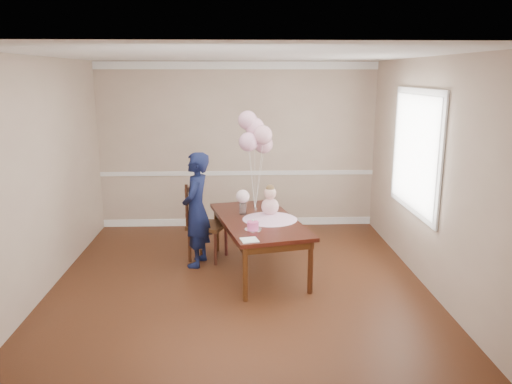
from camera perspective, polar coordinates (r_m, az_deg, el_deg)
name	(u,v)px	position (r m, az deg, el deg)	size (l,w,h in m)	color
floor	(239,286)	(6.14, -1.93, -10.69)	(4.50, 5.00, 0.00)	#34180D
ceiling	(237,55)	(5.61, -2.15, 15.38)	(4.50, 5.00, 0.02)	white
wall_back	(238,146)	(8.19, -2.12, 5.27)	(4.50, 0.02, 2.70)	tan
wall_front	(240,253)	(3.31, -1.83, -7.00)	(4.50, 0.02, 2.70)	tan
wall_left	(39,178)	(6.14, -23.52, 1.43)	(0.02, 5.00, 2.70)	tan
wall_right	(431,175)	(6.16, 19.41, 1.81)	(0.02, 5.00, 2.70)	tan
chair_rail_trim	(238,173)	(8.25, -2.09, 2.17)	(4.50, 0.02, 0.07)	white
crown_molding	(237,65)	(8.10, -2.20, 14.26)	(4.50, 0.02, 0.12)	white
baseboard_trim	(238,222)	(8.46, -2.05, -3.42)	(4.50, 0.02, 0.12)	white
window_frame	(416,152)	(6.58, 17.79, 4.40)	(0.02, 1.66, 1.56)	silver
window_blinds	(414,152)	(6.57, 17.64, 4.41)	(0.01, 1.50, 1.40)	silver
dining_table_top	(258,221)	(6.39, 0.29, -3.29)	(0.92, 1.85, 0.05)	black
table_apron	(258,226)	(6.41, 0.29, -3.88)	(0.83, 1.75, 0.09)	black
table_leg_fl	(245,274)	(5.64, -1.23, -9.36)	(0.06, 0.06, 0.65)	black
table_leg_fr	(310,267)	(5.86, 6.23, -8.53)	(0.06, 0.06, 0.65)	black
table_leg_bl	(217,229)	(7.20, -4.51, -4.28)	(0.06, 0.06, 0.65)	black
table_leg_br	(268,225)	(7.38, 1.43, -3.81)	(0.06, 0.06, 0.65)	black
baby_skirt	(270,216)	(6.37, 1.60, -2.71)	(0.70, 0.70, 0.09)	#EAACD3
baby_torso	(270,207)	(6.34, 1.61, -1.67)	(0.22, 0.22, 0.22)	#EE96C2
baby_head	(270,193)	(6.29, 1.62, -0.13)	(0.16, 0.16, 0.16)	beige
baby_hair	(270,189)	(6.28, 1.62, 0.36)	(0.11, 0.11, 0.11)	brown
cake_platter	(253,229)	(5.96, -0.36, -4.29)	(0.20, 0.20, 0.01)	silver
birthday_cake	(253,225)	(5.94, -0.36, -3.83)	(0.14, 0.14, 0.09)	#EA4A96
cake_flower_a	(253,220)	(5.92, -0.36, -3.27)	(0.03, 0.03, 0.03)	white
cake_flower_b	(255,220)	(5.95, -0.15, -3.20)	(0.03, 0.03, 0.03)	silver
rose_vase_near	(243,209)	(6.59, -1.52, -1.91)	(0.09, 0.09, 0.15)	silver
roses_near	(243,196)	(6.55, -1.53, -0.50)	(0.18, 0.18, 0.18)	#FFD5DA
napkin	(249,240)	(5.58, -0.76, -5.50)	(0.18, 0.18, 0.01)	white
balloon_weight	(255,208)	(6.88, -0.10, -1.80)	(0.04, 0.04, 0.02)	silver
balloon_a	(248,142)	(6.67, -0.87, 5.74)	(0.26, 0.26, 0.26)	#E6A3C3
balloon_b	(263,135)	(6.67, 0.77, 6.53)	(0.26, 0.26, 0.26)	#E9A5B5
balloon_c	(255,127)	(6.77, -0.16, 7.42)	(0.26, 0.26, 0.26)	#F3ACC7
balloon_d	(248,120)	(6.75, -0.96, 8.19)	(0.26, 0.26, 0.26)	#E09EB8
balloon_e	(263,144)	(6.81, 0.86, 5.50)	(0.26, 0.26, 0.26)	#DE9DB1
balloon_ribbon_a	(252,180)	(6.78, -0.48, 1.34)	(0.00, 0.00, 0.78)	silver
balloon_ribbon_b	(259,177)	(6.77, 0.33, 1.72)	(0.00, 0.00, 0.87)	white
balloon_ribbon_c	(255,173)	(6.81, -0.13, 2.20)	(0.00, 0.00, 0.96)	silver
balloon_ribbon_d	(251,170)	(6.80, -0.53, 2.58)	(0.00, 0.00, 1.05)	white
balloon_ribbon_e	(259,181)	(6.84, 0.38, 1.26)	(0.00, 0.00, 0.73)	white
dining_chair_seat	(208,226)	(6.87, -5.54, -3.85)	(0.47, 0.47, 0.05)	#351D0E
chair_leg_fl	(190,246)	(6.86, -7.60, -6.11)	(0.04, 0.04, 0.46)	#371B0F
chair_leg_fr	(215,249)	(6.71, -4.66, -6.49)	(0.04, 0.04, 0.46)	#33140D
chair_leg_bl	(201,237)	(7.19, -6.28, -5.16)	(0.04, 0.04, 0.46)	#3C2210
chair_leg_br	(226,240)	(7.04, -3.45, -5.50)	(0.04, 0.04, 0.46)	#39120F
chair_back_post_l	(187,206)	(6.71, -7.91, -1.61)	(0.04, 0.04, 0.59)	#361A0E
chair_back_post_r	(199,199)	(7.04, -6.55, -0.85)	(0.04, 0.04, 0.59)	#35190E
chair_slat_low	(193,212)	(6.91, -7.19, -2.24)	(0.03, 0.42, 0.05)	#38180F
chair_slat_mid	(193,200)	(6.86, -7.23, -0.88)	(0.03, 0.42, 0.05)	black
chair_slat_top	(193,188)	(6.82, -7.27, 0.50)	(0.03, 0.42, 0.05)	#3E1E10
woman	(196,210)	(6.60, -6.83, -2.03)	(0.55, 0.37, 1.52)	#0E1433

